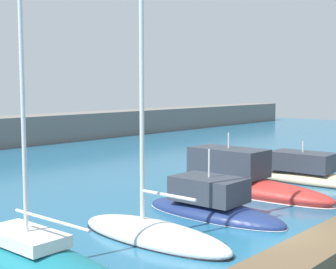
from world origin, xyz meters
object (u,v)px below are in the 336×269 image
Objects in this scene: sailboat_teal_second at (31,260)px; sailboat_white_third at (153,233)px; motorboat_navy_fourth at (212,207)px; motorboat_red_fifth at (240,180)px; motorboat_sand_sixth at (308,174)px.

sailboat_white_third is at bearing -98.56° from sailboat_teal_second.
sailboat_white_third is 1.76× the size of motorboat_navy_fourth.
sailboat_white_third is at bearing 94.39° from motorboat_navy_fourth.
sailboat_white_third reaches higher than motorboat_navy_fourth.
motorboat_red_fifth is 5.02m from motorboat_sand_sixth.
sailboat_white_third is at bearing 103.62° from motorboat_red_fifth.
sailboat_white_third is at bearing 90.20° from motorboat_sand_sixth.
sailboat_white_third reaches higher than motorboat_red_fifth.
sailboat_white_third is 1.43× the size of motorboat_sand_sixth.
motorboat_sand_sixth is at bearing -89.69° from motorboat_navy_fourth.
motorboat_navy_fourth is at bearing -92.37° from sailboat_teal_second.
motorboat_navy_fourth is 4.82m from motorboat_red_fifth.
motorboat_navy_fourth is at bearing 88.98° from motorboat_sand_sixth.
sailboat_teal_second reaches higher than motorboat_navy_fourth.
sailboat_white_third is 13.40m from motorboat_sand_sixth.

